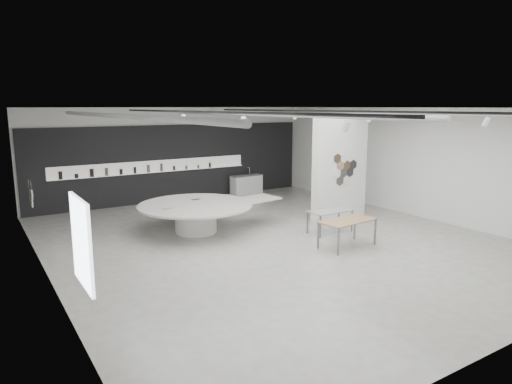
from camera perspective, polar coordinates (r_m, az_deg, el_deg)
room at (r=12.92m, az=1.76°, el=2.79°), size 12.02×14.02×3.82m
back_wall_display at (r=19.07m, az=-10.07°, el=3.58°), size 11.80×0.27×3.10m
partition_column at (r=15.96m, az=10.44°, el=3.14°), size 2.20×0.38×3.60m
display_island at (r=14.19m, az=-7.25°, el=-2.69°), size 4.83×3.97×0.90m
sample_table_wood at (r=12.83m, az=11.37°, el=-3.70°), size 1.70×0.97×0.76m
sample_table_stone at (r=14.20m, az=9.26°, el=-2.52°), size 1.36×0.68×0.70m
kitchen_counter at (r=20.31m, az=-1.21°, el=0.96°), size 1.49×0.65×1.15m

